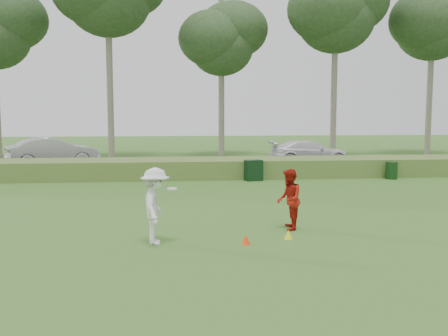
{
  "coord_description": "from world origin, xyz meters",
  "views": [
    {
      "loc": [
        -1.81,
        -12.94,
        3.14
      ],
      "look_at": [
        0.0,
        4.0,
        1.3
      ],
      "focal_mm": 40.0,
      "sensor_mm": 36.0,
      "label": 1
    }
  ],
  "objects": [
    {
      "name": "cone_orange",
      "position": [
        -0.03,
        -1.25,
        0.12
      ],
      "size": [
        0.22,
        0.22,
        0.25
      ],
      "primitive_type": "cone",
      "color": "#F93C0D",
      "rests_on": "ground"
    },
    {
      "name": "tree_6",
      "position": [
        18.0,
        23.8,
        10.1
      ],
      "size": [
        7.02,
        7.02,
        13.5
      ],
      "color": "gray",
      "rests_on": "ground"
    },
    {
      "name": "car_right",
      "position": [
        6.88,
        17.65,
        0.78
      ],
      "size": [
        5.0,
        2.11,
        1.44
      ],
      "primitive_type": "imported",
      "rotation": [
        0.0,
        0.0,
        1.55
      ],
      "color": "silver",
      "rests_on": "park_road"
    },
    {
      "name": "ground",
      "position": [
        0.0,
        0.0,
        0.0
      ],
      "size": [
        120.0,
        120.0,
        0.0
      ],
      "primitive_type": "plane",
      "color": "#316020",
      "rests_on": "ground"
    },
    {
      "name": "player_red",
      "position": [
        1.37,
        0.17,
        0.83
      ],
      "size": [
        0.77,
        0.91,
        1.67
      ],
      "primitive_type": "imported",
      "rotation": [
        0.0,
        0.0,
        -1.75
      ],
      "color": "#A5180E",
      "rests_on": "ground"
    },
    {
      "name": "cone_yellow",
      "position": [
        1.12,
        -0.85,
        0.12
      ],
      "size": [
        0.21,
        0.21,
        0.23
      ],
      "primitive_type": "cone",
      "color": "yellow",
      "rests_on": "ground"
    },
    {
      "name": "park_road",
      "position": [
        0.0,
        17.0,
        0.03
      ],
      "size": [
        80.0,
        6.0,
        0.06
      ],
      "primitive_type": "cube",
      "color": "#2D2D2D",
      "rests_on": "ground"
    },
    {
      "name": "trash_bin",
      "position": [
        8.86,
        10.15,
        0.42
      ],
      "size": [
        0.6,
        0.6,
        0.84
      ],
      "primitive_type": "cylinder",
      "rotation": [
        0.0,
        0.0,
        0.08
      ],
      "color": "black",
      "rests_on": "ground"
    },
    {
      "name": "player_white",
      "position": [
        -2.2,
        -0.94,
        0.93
      ],
      "size": [
        0.91,
        1.23,
        1.86
      ],
      "rotation": [
        0.0,
        0.0,
        1.53
      ],
      "color": "white",
      "rests_on": "ground"
    },
    {
      "name": "tree_5",
      "position": [
        10.0,
        22.5,
        10.47
      ],
      "size": [
        7.28,
        7.28,
        14.0
      ],
      "color": "gray",
      "rests_on": "ground"
    },
    {
      "name": "utility_cabinet",
      "position": [
        2.08,
        10.25,
        0.49
      ],
      "size": [
        0.88,
        0.67,
        0.99
      ],
      "primitive_type": "cube",
      "rotation": [
        0.0,
        0.0,
        0.24
      ],
      "color": "black",
      "rests_on": "ground"
    },
    {
      "name": "car_mid",
      "position": [
        -8.79,
        17.54,
        0.92
      ],
      "size": [
        5.52,
        3.81,
        1.72
      ],
      "primitive_type": "imported",
      "rotation": [
        0.0,
        0.0,
        1.99
      ],
      "color": "#B6B6BB",
      "rests_on": "park_road"
    },
    {
      "name": "tree_4",
      "position": [
        2.0,
        24.5,
        8.59
      ],
      "size": [
        6.24,
        6.24,
        11.5
      ],
      "color": "gray",
      "rests_on": "ground"
    },
    {
      "name": "reed_strip",
      "position": [
        0.0,
        12.0,
        0.45
      ],
      "size": [
        80.0,
        3.0,
        0.9
      ],
      "primitive_type": "cube",
      "color": "#4A6A2A",
      "rests_on": "ground"
    }
  ]
}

